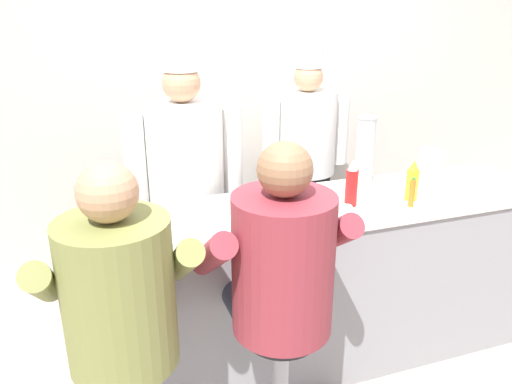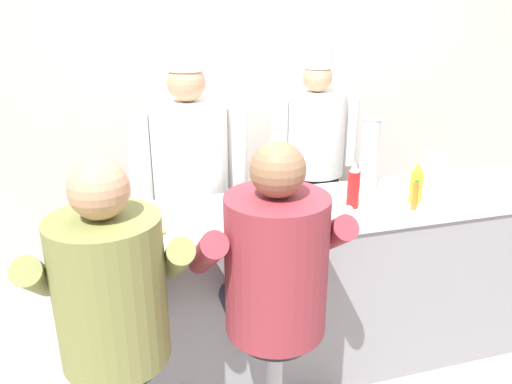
# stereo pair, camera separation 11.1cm
# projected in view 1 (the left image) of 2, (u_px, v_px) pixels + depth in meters

# --- Properties ---
(wall_back) EXTENTS (10.00, 0.06, 2.70)m
(wall_back) POSITION_uv_depth(u_px,v_px,m) (243.00, 90.00, 3.70)
(wall_back) COLOR beige
(wall_back) RESTS_ON ground_plane
(diner_counter) EXTENTS (2.61, 0.61, 0.97)m
(diner_counter) POSITION_uv_depth(u_px,v_px,m) (319.00, 283.00, 2.78)
(diner_counter) COLOR gray
(diner_counter) RESTS_ON ground_plane
(ketchup_bottle_red) EXTENTS (0.06, 0.06, 0.24)m
(ketchup_bottle_red) POSITION_uv_depth(u_px,v_px,m) (352.00, 185.00, 2.54)
(ketchup_bottle_red) COLOR red
(ketchup_bottle_red) RESTS_ON diner_counter
(mustard_bottle_yellow) EXTENTS (0.07, 0.07, 0.22)m
(mustard_bottle_yellow) POSITION_uv_depth(u_px,v_px,m) (412.00, 182.00, 2.63)
(mustard_bottle_yellow) COLOR yellow
(mustard_bottle_yellow) RESTS_ON diner_counter
(hot_sauce_bottle_orange) EXTENTS (0.03, 0.03, 0.16)m
(hot_sauce_bottle_orange) POSITION_uv_depth(u_px,v_px,m) (412.00, 193.00, 2.54)
(hot_sauce_bottle_orange) COLOR orange
(hot_sauce_bottle_orange) RESTS_ON diner_counter
(water_pitcher_clear) EXTENTS (0.16, 0.14, 0.22)m
(water_pitcher_clear) POSITION_uv_depth(u_px,v_px,m) (430.00, 168.00, 2.83)
(water_pitcher_clear) COLOR silver
(water_pitcher_clear) RESTS_ON diner_counter
(breakfast_plate) EXTENTS (0.22, 0.22, 0.04)m
(breakfast_plate) POSITION_uv_depth(u_px,v_px,m) (158.00, 237.00, 2.20)
(breakfast_plate) COLOR white
(breakfast_plate) RESTS_ON diner_counter
(cereal_bowl) EXTENTS (0.16, 0.16, 0.06)m
(cereal_bowl) POSITION_uv_depth(u_px,v_px,m) (92.00, 240.00, 2.13)
(cereal_bowl) COLOR white
(cereal_bowl) RESTS_ON diner_counter
(coffee_mug_white) EXTENTS (0.14, 0.09, 0.08)m
(coffee_mug_white) POSITION_uv_depth(u_px,v_px,m) (337.00, 212.00, 2.41)
(coffee_mug_white) COLOR white
(coffee_mug_white) RESTS_ON diner_counter
(cup_stack_steel) EXTENTS (0.11, 0.11, 0.41)m
(cup_stack_steel) POSITION_uv_depth(u_px,v_px,m) (365.00, 153.00, 2.77)
(cup_stack_steel) COLOR #B7BABF
(cup_stack_steel) RESTS_ON diner_counter
(diner_seated_olive) EXTENTS (0.61, 0.60, 1.47)m
(diner_seated_olive) POSITION_uv_depth(u_px,v_px,m) (119.00, 300.00, 1.81)
(diner_seated_olive) COLOR #B2B5BA
(diner_seated_olive) RESTS_ON ground_plane
(diner_seated_maroon) EXTENTS (0.62, 0.61, 1.48)m
(diner_seated_maroon) POSITION_uv_depth(u_px,v_px,m) (279.00, 270.00, 2.00)
(diner_seated_maroon) COLOR #B2B5BA
(diner_seated_maroon) RESTS_ON ground_plane
(cook_in_whites_near) EXTENTS (0.69, 0.44, 1.77)m
(cook_in_whites_near) POSITION_uv_depth(u_px,v_px,m) (186.00, 180.00, 2.93)
(cook_in_whites_near) COLOR #232328
(cook_in_whites_near) RESTS_ON ground_plane
(cook_in_whites_far) EXTENTS (0.66, 0.43, 1.70)m
(cook_in_whites_far) POSITION_uv_depth(u_px,v_px,m) (306.00, 152.00, 3.64)
(cook_in_whites_far) COLOR #232328
(cook_in_whites_far) RESTS_ON ground_plane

